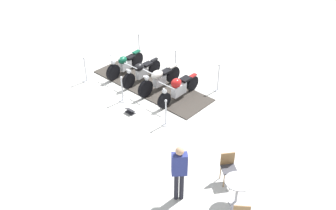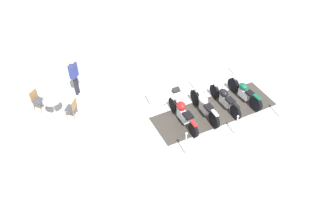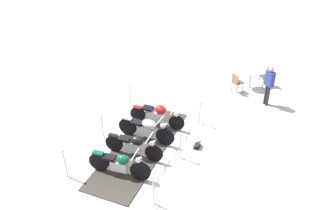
{
  "view_description": "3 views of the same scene",
  "coord_description": "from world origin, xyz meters",
  "px_view_note": "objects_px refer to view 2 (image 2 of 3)",
  "views": [
    {
      "loc": [
        -6.74,
        10.78,
        7.63
      ],
      "look_at": [
        -1.7,
        1.65,
        0.58
      ],
      "focal_mm": 39.46,
      "sensor_mm": 36.0,
      "label": 1
    },
    {
      "loc": [
        -8.61,
        -7.17,
        10.16
      ],
      "look_at": [
        -1.91,
        0.69,
        0.99
      ],
      "focal_mm": 38.77,
      "sensor_mm": 36.0,
      "label": 2
    },
    {
      "loc": [
        9.09,
        2.37,
        7.57
      ],
      "look_at": [
        -1.98,
        0.69,
        0.64
      ],
      "focal_mm": 35.88,
      "sensor_mm": 36.0,
      "label": 3
    }
  ],
  "objects_px": {
    "cafe_chair_near_table": "(72,108)",
    "cafe_table": "(53,104)",
    "bystander_person": "(74,74)",
    "info_placard": "(176,91)",
    "motorcycle_black": "(224,98)",
    "stanchion_left_rear": "(186,147)",
    "stanchion_right_mid": "(196,84)",
    "stanchion_right_rear": "(150,100)",
    "stanchion_left_front": "(281,110)",
    "cafe_chair_across_table": "(37,99)",
    "stanchion_right_front": "(237,72)",
    "motorcycle_forest": "(244,92)",
    "stanchion_left_mid": "(236,129)",
    "motorcycle_maroon": "(183,113)",
    "motorcycle_cream": "(204,105)"
  },
  "relations": [
    {
      "from": "stanchion_left_rear",
      "to": "stanchion_left_mid",
      "type": "bearing_deg",
      "value": -13.27
    },
    {
      "from": "motorcycle_black",
      "to": "stanchion_right_front",
      "type": "bearing_deg",
      "value": -50.58
    },
    {
      "from": "motorcycle_black",
      "to": "stanchion_left_front",
      "type": "xyz_separation_m",
      "value": [
        1.3,
        -1.89,
        -0.09
      ]
    },
    {
      "from": "stanchion_right_mid",
      "to": "stanchion_right_front",
      "type": "relative_size",
      "value": 0.98
    },
    {
      "from": "cafe_table",
      "to": "stanchion_left_front",
      "type": "bearing_deg",
      "value": -41.25
    },
    {
      "from": "info_placard",
      "to": "stanchion_left_rear",
      "type": "bearing_deg",
      "value": -112.74
    },
    {
      "from": "cafe_chair_near_table",
      "to": "bystander_person",
      "type": "bearing_deg",
      "value": -73.48
    },
    {
      "from": "motorcycle_forest",
      "to": "stanchion_left_rear",
      "type": "height_order",
      "value": "stanchion_left_rear"
    },
    {
      "from": "motorcycle_cream",
      "to": "stanchion_left_rear",
      "type": "xyz_separation_m",
      "value": [
        -2.01,
        -1.1,
        -0.12
      ]
    },
    {
      "from": "cafe_chair_across_table",
      "to": "bystander_person",
      "type": "height_order",
      "value": "bystander_person"
    },
    {
      "from": "motorcycle_forest",
      "to": "cafe_chair_near_table",
      "type": "relative_size",
      "value": 2.29
    },
    {
      "from": "motorcycle_maroon",
      "to": "stanchion_right_rear",
      "type": "relative_size",
      "value": 2.18
    },
    {
      "from": "stanchion_left_rear",
      "to": "stanchion_right_front",
      "type": "height_order",
      "value": "stanchion_left_rear"
    },
    {
      "from": "motorcycle_maroon",
      "to": "cafe_table",
      "type": "height_order",
      "value": "motorcycle_maroon"
    },
    {
      "from": "motorcycle_black",
      "to": "stanchion_left_mid",
      "type": "relative_size",
      "value": 2.06
    },
    {
      "from": "motorcycle_cream",
      "to": "stanchion_left_mid",
      "type": "distance_m",
      "value": 1.62
    },
    {
      "from": "stanchion_left_rear",
      "to": "cafe_chair_across_table",
      "type": "height_order",
      "value": "stanchion_left_rear"
    },
    {
      "from": "cafe_chair_across_table",
      "to": "cafe_table",
      "type": "bearing_deg",
      "value": -0.0
    },
    {
      "from": "cafe_chair_near_table",
      "to": "stanchion_right_mid",
      "type": "bearing_deg",
      "value": -149.96
    },
    {
      "from": "stanchion_right_rear",
      "to": "info_placard",
      "type": "distance_m",
      "value": 1.48
    },
    {
      "from": "stanchion_right_rear",
      "to": "cafe_table",
      "type": "relative_size",
      "value": 1.28
    },
    {
      "from": "stanchion_left_rear",
      "to": "stanchion_right_rear",
      "type": "xyz_separation_m",
      "value": [
        0.69,
        2.92,
        -0.06
      ]
    },
    {
      "from": "cafe_chair_near_table",
      "to": "stanchion_left_front",
      "type": "bearing_deg",
      "value": -168.42
    },
    {
      "from": "motorcycle_maroon",
      "to": "stanchion_left_mid",
      "type": "bearing_deg",
      "value": -136.56
    },
    {
      "from": "motorcycle_forest",
      "to": "cafe_table",
      "type": "relative_size",
      "value": 2.64
    },
    {
      "from": "stanchion_left_mid",
      "to": "stanchion_left_rear",
      "type": "bearing_deg",
      "value": 166.73
    },
    {
      "from": "cafe_chair_near_table",
      "to": "cafe_table",
      "type": "bearing_deg",
      "value": -0.0
    },
    {
      "from": "cafe_table",
      "to": "cafe_chair_near_table",
      "type": "bearing_deg",
      "value": -51.8
    },
    {
      "from": "info_placard",
      "to": "motorcycle_black",
      "type": "bearing_deg",
      "value": -54.9
    },
    {
      "from": "cafe_table",
      "to": "bystander_person",
      "type": "bearing_deg",
      "value": 23.56
    },
    {
      "from": "motorcycle_maroon",
      "to": "info_placard",
      "type": "bearing_deg",
      "value": -21.27
    },
    {
      "from": "stanchion_right_mid",
      "to": "cafe_table",
      "type": "height_order",
      "value": "stanchion_right_mid"
    },
    {
      "from": "stanchion_right_front",
      "to": "cafe_table",
      "type": "bearing_deg",
      "value": 157.63
    },
    {
      "from": "info_placard",
      "to": "motorcycle_cream",
      "type": "bearing_deg",
      "value": -80.85
    },
    {
      "from": "motorcycle_forest",
      "to": "motorcycle_maroon",
      "type": "height_order",
      "value": "motorcycle_forest"
    },
    {
      "from": "stanchion_left_rear",
      "to": "cafe_chair_near_table",
      "type": "distance_m",
      "value": 4.86
    },
    {
      "from": "stanchion_left_front",
      "to": "bystander_person",
      "type": "xyz_separation_m",
      "value": [
        -5.48,
        6.63,
        0.68
      ]
    },
    {
      "from": "motorcycle_black",
      "to": "stanchion_left_rear",
      "type": "xyz_separation_m",
      "value": [
        -2.96,
        -0.88,
        -0.09
      ]
    },
    {
      "from": "stanchion_left_rear",
      "to": "stanchion_right_mid",
      "type": "relative_size",
      "value": 1.09
    },
    {
      "from": "stanchion_right_mid",
      "to": "info_placard",
      "type": "height_order",
      "value": "stanchion_right_mid"
    },
    {
      "from": "stanchion_right_rear",
      "to": "stanchion_left_front",
      "type": "distance_m",
      "value": 5.31
    },
    {
      "from": "motorcycle_maroon",
      "to": "stanchion_right_front",
      "type": "xyz_separation_m",
      "value": [
        3.9,
        0.57,
        -0.17
      ]
    },
    {
      "from": "stanchion_right_front",
      "to": "cafe_table",
      "type": "xyz_separation_m",
      "value": [
        -7.56,
        3.11,
        0.27
      ]
    },
    {
      "from": "cafe_table",
      "to": "bystander_person",
      "type": "relative_size",
      "value": 0.44
    },
    {
      "from": "stanchion_left_rear",
      "to": "stanchion_right_mid",
      "type": "height_order",
      "value": "stanchion_left_rear"
    },
    {
      "from": "info_placard",
      "to": "motorcycle_maroon",
      "type": "bearing_deg",
      "value": -110.91
    },
    {
      "from": "motorcycle_maroon",
      "to": "stanchion_right_rear",
      "type": "distance_m",
      "value": 1.63
    },
    {
      "from": "stanchion_left_front",
      "to": "cafe_table",
      "type": "relative_size",
      "value": 1.4
    },
    {
      "from": "motorcycle_cream",
      "to": "bystander_person",
      "type": "distance_m",
      "value": 5.58
    },
    {
      "from": "cafe_chair_across_table",
      "to": "cafe_chair_near_table",
      "type": "bearing_deg",
      "value": 6.93
    }
  ]
}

